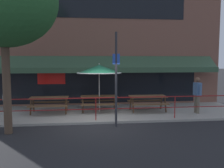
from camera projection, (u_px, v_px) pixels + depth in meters
name	position (u px, v px, depth m)	size (l,w,h in m)	color
ground_plane	(96.00, 124.00, 10.23)	(120.00, 120.00, 0.00)	#232326
patio_deck	(94.00, 113.00, 12.21)	(15.00, 4.00, 0.10)	#9E998E
restaurant_building	(92.00, 36.00, 14.02)	(15.00, 1.60, 8.02)	brown
patio_railing	(96.00, 104.00, 10.45)	(13.84, 0.04, 0.97)	maroon
picnic_table_left	(49.00, 101.00, 11.84)	(1.80, 1.42, 0.76)	brown
picnic_table_centre	(99.00, 99.00, 12.26)	(1.80, 1.42, 0.76)	brown
picnic_table_right	(148.00, 99.00, 12.31)	(1.80, 1.42, 0.76)	brown
patio_umbrella_centre	(99.00, 69.00, 11.99)	(2.14, 2.14, 2.38)	#B7B2A8
pedestrian_walking	(197.00, 93.00, 11.85)	(0.27, 0.62, 1.71)	#665B4C
parking_meter_near	(5.00, 100.00, 9.17)	(0.15, 0.16, 1.42)	gray
street_sign_pole	(116.00, 79.00, 9.69)	(0.28, 0.09, 3.71)	#2D2D33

